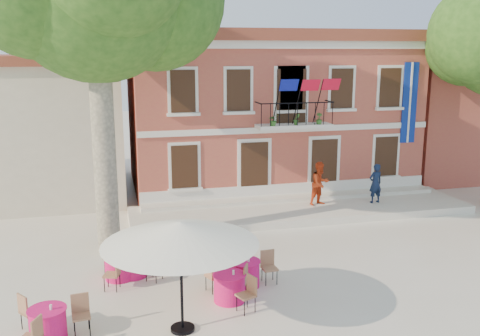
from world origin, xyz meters
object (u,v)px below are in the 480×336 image
object	(u,v)px
cafe_table_2	(48,322)
cafe_table_4	(229,286)
cafe_table_0	(133,263)
cafe_table_3	(119,265)
patio_umbrella	(180,233)
pedestrian_orange	(320,184)
pedestrian_navy	(375,183)
cafe_table_1	(245,272)

from	to	relation	value
cafe_table_2	cafe_table_4	xyz separation A→B (m)	(4.53, 0.90, -0.01)
cafe_table_0	cafe_table_4	size ratio (longest dim) A/B	0.91
cafe_table_2	cafe_table_4	bearing A→B (deg)	11.27
cafe_table_3	cafe_table_4	world-z (taller)	same
cafe_table_4	cafe_table_2	bearing A→B (deg)	-168.73
cafe_table_2	patio_umbrella	bearing A→B (deg)	-6.00
pedestrian_orange	cafe_table_2	bearing A→B (deg)	-160.40
cafe_table_3	cafe_table_2	bearing A→B (deg)	-118.81
pedestrian_navy	cafe_table_3	size ratio (longest dim) A/B	0.86
cafe_table_1	cafe_table_3	bearing A→B (deg)	158.03
pedestrian_navy	pedestrian_orange	xyz separation A→B (m)	(-2.39, 0.26, 0.07)
pedestrian_orange	cafe_table_1	distance (m)	7.96
cafe_table_1	cafe_table_2	bearing A→B (deg)	-161.86
cafe_table_1	cafe_table_2	world-z (taller)	same
patio_umbrella	pedestrian_navy	xyz separation A→B (m)	(9.29, 8.04, -1.33)
pedestrian_navy	pedestrian_orange	world-z (taller)	pedestrian_orange
cafe_table_3	cafe_table_4	bearing A→B (deg)	-37.63
pedestrian_navy	cafe_table_1	bearing A→B (deg)	31.04
cafe_table_3	cafe_table_4	size ratio (longest dim) A/B	1.01
pedestrian_navy	cafe_table_4	distance (m)	10.42
cafe_table_4	pedestrian_orange	bearing A→B (deg)	52.31
cafe_table_2	cafe_table_3	world-z (taller)	same
patio_umbrella	cafe_table_3	distance (m)	4.22
cafe_table_2	pedestrian_orange	bearing A→B (deg)	38.57
patio_umbrella	pedestrian_orange	world-z (taller)	patio_umbrella
patio_umbrella	cafe_table_1	xyz separation A→B (m)	(2.07, 2.02, -2.04)
cafe_table_1	cafe_table_2	distance (m)	5.43
patio_umbrella	pedestrian_orange	bearing A→B (deg)	50.24
pedestrian_navy	cafe_table_4	bearing A→B (deg)	32.16
cafe_table_1	cafe_table_4	bearing A→B (deg)	-128.57
pedestrian_orange	pedestrian_navy	bearing A→B (deg)	-25.14
pedestrian_orange	cafe_table_2	xyz separation A→B (m)	(-9.99, -7.97, -0.78)
cafe_table_1	cafe_table_3	xyz separation A→B (m)	(-3.46, 1.40, -0.01)
pedestrian_navy	cafe_table_2	distance (m)	14.61
patio_umbrella	cafe_table_4	world-z (taller)	patio_umbrella
patio_umbrella	cafe_table_2	size ratio (longest dim) A/B	1.98
patio_umbrella	cafe_table_3	bearing A→B (deg)	112.22
cafe_table_1	cafe_table_0	bearing A→B (deg)	153.91
pedestrian_navy	cafe_table_0	xyz separation A→B (m)	(-10.29, -4.52, -0.72)
patio_umbrella	cafe_table_0	world-z (taller)	patio_umbrella
cafe_table_3	patio_umbrella	bearing A→B (deg)	-67.78
cafe_table_0	cafe_table_1	xyz separation A→B (m)	(3.07, -1.50, 0.01)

